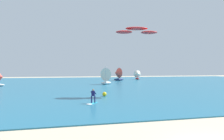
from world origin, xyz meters
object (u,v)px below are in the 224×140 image
sailboat_trailing (138,75)px  sailboat_heeled_over (117,74)px  sailboat_leading (107,76)px  kite (137,31)px  kitesurfer (92,98)px  marker_buoy (104,94)px

sailboat_trailing → sailboat_heeled_over: size_ratio=0.80×
sailboat_heeled_over → sailboat_leading: 18.11m
kite → kitesurfer: bearing=-140.3°
sailboat_trailing → sailboat_leading: size_ratio=0.83×
sailboat_trailing → kite: bearing=-111.2°
sailboat_heeled_over → sailboat_trailing: bearing=32.9°
kitesurfer → sailboat_trailing: size_ratio=0.48×
sailboat_trailing → sailboat_leading: sailboat_leading is taller
sailboat_trailing → marker_buoy: sailboat_trailing is taller
sailboat_heeled_over → sailboat_leading: sailboat_heeled_over is taller
kite → marker_buoy: bearing=-177.1°
kitesurfer → sailboat_leading: bearing=73.9°
sailboat_leading → sailboat_heeled_over: bearing=65.9°
sailboat_trailing → sailboat_heeled_over: (-9.98, -6.47, 0.46)m
sailboat_heeled_over → sailboat_leading: (-7.40, -16.53, -0.08)m
kitesurfer → marker_buoy: 6.87m
sailboat_leading → marker_buoy: sailboat_leading is taller
sailboat_trailing → sailboat_heeled_over: sailboat_heeled_over is taller
kite → sailboat_heeled_over: size_ratio=1.35×
kitesurfer → sailboat_leading: (8.90, 30.87, 1.59)m
kitesurfer → kite: kite is taller
sailboat_leading → marker_buoy: 25.41m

